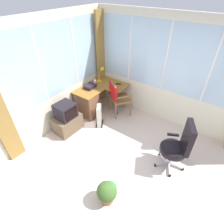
{
  "coord_description": "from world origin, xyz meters",
  "views": [
    {
      "loc": [
        -1.91,
        -0.79,
        3.04
      ],
      "look_at": [
        0.59,
        1.0,
        0.72
      ],
      "focal_mm": 28.32,
      "sensor_mm": 36.0,
      "label": 1
    }
  ],
  "objects_px": {
    "desk_lamp": "(102,72)",
    "wooden_armchair": "(116,95)",
    "spray_bottle": "(95,83)",
    "tv_on_stand": "(67,119)",
    "paper_tray": "(90,86)",
    "tv_remote": "(118,84)",
    "desk": "(89,102)",
    "potted_plant": "(107,192)",
    "space_heater": "(99,115)",
    "office_chair": "(180,145)"
  },
  "relations": [
    {
      "from": "desk_lamp",
      "to": "potted_plant",
      "type": "xyz_separation_m",
      "value": [
        -2.35,
        -1.93,
        -0.73
      ]
    },
    {
      "from": "desk",
      "to": "potted_plant",
      "type": "bearing_deg",
      "value": -131.81
    },
    {
      "from": "tv_remote",
      "to": "spray_bottle",
      "type": "xyz_separation_m",
      "value": [
        -0.44,
        0.45,
        0.09
      ]
    },
    {
      "from": "wooden_armchair",
      "to": "tv_remote",
      "type": "bearing_deg",
      "value": 26.54
    },
    {
      "from": "tv_remote",
      "to": "spray_bottle",
      "type": "distance_m",
      "value": 0.64
    },
    {
      "from": "spray_bottle",
      "to": "space_heater",
      "type": "relative_size",
      "value": 0.38
    },
    {
      "from": "desk",
      "to": "desk_lamp",
      "type": "xyz_separation_m",
      "value": [
        0.69,
        0.07,
        0.59
      ]
    },
    {
      "from": "tv_on_stand",
      "to": "potted_plant",
      "type": "bearing_deg",
      "value": -114.88
    },
    {
      "from": "paper_tray",
      "to": "wooden_armchair",
      "type": "distance_m",
      "value": 0.74
    },
    {
      "from": "tv_remote",
      "to": "wooden_armchair",
      "type": "relative_size",
      "value": 0.16
    },
    {
      "from": "office_chair",
      "to": "tv_on_stand",
      "type": "height_order",
      "value": "office_chair"
    },
    {
      "from": "paper_tray",
      "to": "space_heater",
      "type": "relative_size",
      "value": 0.53
    },
    {
      "from": "spray_bottle",
      "to": "wooden_armchair",
      "type": "relative_size",
      "value": 0.22
    },
    {
      "from": "desk",
      "to": "space_heater",
      "type": "distance_m",
      "value": 0.53
    },
    {
      "from": "spray_bottle",
      "to": "tv_on_stand",
      "type": "bearing_deg",
      "value": -177.98
    },
    {
      "from": "desk",
      "to": "paper_tray",
      "type": "distance_m",
      "value": 0.42
    },
    {
      "from": "tv_remote",
      "to": "desk",
      "type": "bearing_deg",
      "value": 136.55
    },
    {
      "from": "desk_lamp",
      "to": "wooden_armchair",
      "type": "height_order",
      "value": "desk_lamp"
    },
    {
      "from": "tv_remote",
      "to": "paper_tray",
      "type": "height_order",
      "value": "paper_tray"
    },
    {
      "from": "wooden_armchair",
      "to": "potted_plant",
      "type": "height_order",
      "value": "wooden_armchair"
    },
    {
      "from": "tv_on_stand",
      "to": "wooden_armchair",
      "type": "bearing_deg",
      "value": -25.34
    },
    {
      "from": "paper_tray",
      "to": "spray_bottle",
      "type": "bearing_deg",
      "value": -17.77
    },
    {
      "from": "spray_bottle",
      "to": "potted_plant",
      "type": "height_order",
      "value": "spray_bottle"
    },
    {
      "from": "office_chair",
      "to": "potted_plant",
      "type": "xyz_separation_m",
      "value": [
        -1.35,
        0.66,
        -0.34
      ]
    },
    {
      "from": "desk_lamp",
      "to": "paper_tray",
      "type": "relative_size",
      "value": 1.35
    },
    {
      "from": "tv_on_stand",
      "to": "tv_remote",
      "type": "bearing_deg",
      "value": -14.61
    },
    {
      "from": "space_heater",
      "to": "potted_plant",
      "type": "bearing_deg",
      "value": -137.41
    },
    {
      "from": "desk",
      "to": "tv_on_stand",
      "type": "bearing_deg",
      "value": -179.26
    },
    {
      "from": "desk",
      "to": "space_heater",
      "type": "height_order",
      "value": "desk"
    },
    {
      "from": "paper_tray",
      "to": "space_heater",
      "type": "bearing_deg",
      "value": -121.34
    },
    {
      "from": "desk_lamp",
      "to": "office_chair",
      "type": "height_order",
      "value": "desk_lamp"
    },
    {
      "from": "desk_lamp",
      "to": "spray_bottle",
      "type": "xyz_separation_m",
      "value": [
        -0.35,
        -0.04,
        -0.16
      ]
    },
    {
      "from": "wooden_armchair",
      "to": "space_heater",
      "type": "distance_m",
      "value": 0.69
    },
    {
      "from": "space_heater",
      "to": "office_chair",
      "type": "bearing_deg",
      "value": -94.01
    },
    {
      "from": "desk_lamp",
      "to": "tv_on_stand",
      "type": "relative_size",
      "value": 0.52
    },
    {
      "from": "paper_tray",
      "to": "tv_on_stand",
      "type": "xyz_separation_m",
      "value": [
        -0.98,
        -0.09,
        -0.42
      ]
    },
    {
      "from": "tv_remote",
      "to": "paper_tray",
      "type": "relative_size",
      "value": 0.5
    },
    {
      "from": "office_chair",
      "to": "desk",
      "type": "bearing_deg",
      "value": 82.88
    },
    {
      "from": "space_heater",
      "to": "desk",
      "type": "bearing_deg",
      "value": 70.6
    },
    {
      "from": "tv_remote",
      "to": "wooden_armchair",
      "type": "distance_m",
      "value": 0.41
    },
    {
      "from": "desk_lamp",
      "to": "spray_bottle",
      "type": "relative_size",
      "value": 1.88
    },
    {
      "from": "tv_on_stand",
      "to": "space_heater",
      "type": "bearing_deg",
      "value": -37.1
    },
    {
      "from": "desk_lamp",
      "to": "tv_on_stand",
      "type": "height_order",
      "value": "desk_lamp"
    },
    {
      "from": "paper_tray",
      "to": "tv_on_stand",
      "type": "relative_size",
      "value": 0.39
    },
    {
      "from": "spray_bottle",
      "to": "wooden_armchair",
      "type": "height_order",
      "value": "wooden_armchair"
    },
    {
      "from": "desk_lamp",
      "to": "paper_tray",
      "type": "height_order",
      "value": "desk_lamp"
    },
    {
      "from": "wooden_armchair",
      "to": "spray_bottle",
      "type": "bearing_deg",
      "value": 98.74
    },
    {
      "from": "wooden_armchair",
      "to": "tv_on_stand",
      "type": "bearing_deg",
      "value": 154.66
    },
    {
      "from": "spray_bottle",
      "to": "desk",
      "type": "bearing_deg",
      "value": -174.89
    },
    {
      "from": "spray_bottle",
      "to": "tv_on_stand",
      "type": "relative_size",
      "value": 0.28
    }
  ]
}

